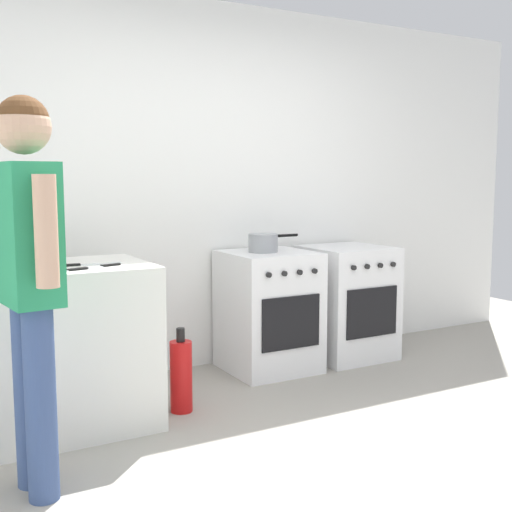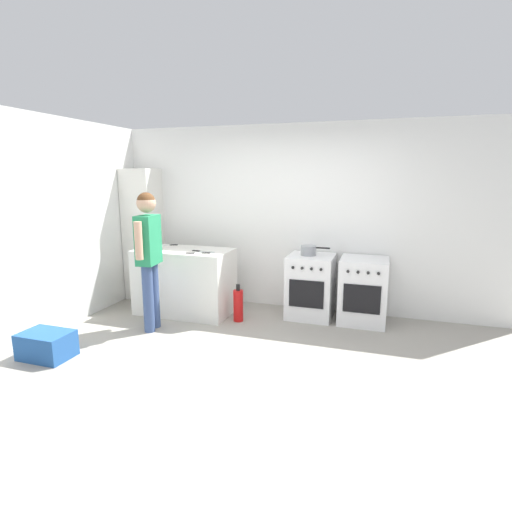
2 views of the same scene
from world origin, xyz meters
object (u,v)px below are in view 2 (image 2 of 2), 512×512
fire_extinguisher (238,305)px  larder_cabinet (143,235)px  knife_carving (202,251)px  oven_left (311,286)px  oven_right (363,290)px  knife_bread (198,253)px  person (149,249)px  pot (309,250)px  recycling_crate_lower (47,345)px  knife_chef (168,245)px  knife_utility (186,253)px

fire_extinguisher → larder_cabinet: larder_cabinet is taller
fire_extinguisher → knife_carving: bearing=176.1°
oven_left → oven_right: 0.69m
oven_left → larder_cabinet: (-2.65, 0.10, 0.57)m
knife_bread → person: person is taller
pot → recycling_crate_lower: size_ratio=0.75×
oven_left → person: bearing=-148.9°
knife_chef → fire_extinguisher: bearing=-15.4°
oven_left → knife_utility: (-1.54, -0.62, 0.48)m
pot → knife_bread: (-1.35, -0.57, -0.01)m
knife_carving → person: bearing=-122.6°
knife_carving → knife_utility: size_ratio=1.33×
knife_bread → person: size_ratio=0.20×
person → larder_cabinet: size_ratio=0.85×
person → fire_extinguisher: (0.92, 0.60, -0.81)m
recycling_crate_lower → knife_carving: bearing=58.6°
oven_left → person: 2.18m
oven_left → fire_extinguisher: (-0.87, -0.48, -0.21)m
knife_carving → person: 0.77m
knife_bread → fire_extinguisher: size_ratio=0.69×
pot → knife_chef: (-2.04, -0.15, -0.01)m
fire_extinguisher → larder_cabinet: (-1.78, 0.58, 0.78)m
knife_bread → knife_carving: bearing=87.9°
larder_cabinet → pot: bearing=-2.2°
knife_carving → knife_utility: 0.24m
knife_carving → oven_left: bearing=17.7°
knife_bread → knife_utility: same height
knife_bread → recycling_crate_lower: size_ratio=0.66×
fire_extinguisher → oven_right: bearing=17.0°
person → recycling_crate_lower: 1.51m
knife_bread → recycling_crate_lower: bearing=-123.3°
oven_right → knife_carving: size_ratio=2.57×
person → knife_bread: bearing=51.8°
knife_carving → knife_utility: same height
oven_right → knife_chef: size_ratio=2.85×
knife_utility → knife_bread: bearing=20.7°
pot → knife_chef: pot is taller
pot → knife_carving: size_ratio=1.17×
pot → fire_extinguisher: pot is taller
oven_left → knife_bread: (-1.39, -0.57, 0.48)m
knife_bread → person: 0.67m
knife_utility → fire_extinguisher: knife_utility is taller
oven_left → knife_chef: bearing=-176.0°
oven_right → knife_utility: (-2.23, -0.62, 0.48)m
knife_bread → pot: bearing=22.9°
oven_left → oven_right: bearing=-0.0°
pot → oven_left: bearing=-5.1°
fire_extinguisher → recycling_crate_lower: 2.26m
pot → knife_bread: 1.47m
knife_chef → oven_left: bearing=4.0°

